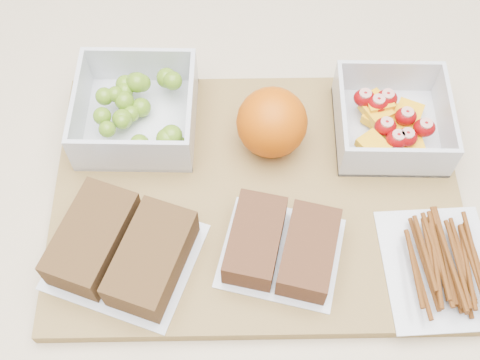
{
  "coord_description": "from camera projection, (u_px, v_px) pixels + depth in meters",
  "views": [
    {
      "loc": [
        0.01,
        -0.3,
        1.46
      ],
      "look_at": [
        0.01,
        0.01,
        0.93
      ],
      "focal_mm": 45.0,
      "sensor_mm": 36.0,
      "label": 1
    }
  ],
  "objects": [
    {
      "name": "sandwich_bag_center",
      "position": [
        282.0,
        246.0,
        0.57
      ],
      "size": [
        0.13,
        0.12,
        0.04
      ],
      "color": "silver",
      "rests_on": "cutting_board"
    },
    {
      "name": "sandwich_bag_left",
      "position": [
        122.0,
        249.0,
        0.57
      ],
      "size": [
        0.16,
        0.15,
        0.04
      ],
      "color": "silver",
      "rests_on": "cutting_board"
    },
    {
      "name": "pretzel_bag",
      "position": [
        442.0,
        263.0,
        0.57
      ],
      "size": [
        0.11,
        0.13,
        0.03
      ],
      "color": "silver",
      "rests_on": "cutting_board"
    },
    {
      "name": "orange",
      "position": [
        272.0,
        123.0,
        0.62
      ],
      "size": [
        0.07,
        0.07,
        0.07
      ],
      "primitive_type": "sphere",
      "color": "#CD5304",
      "rests_on": "cutting_board"
    },
    {
      "name": "cutting_board",
      "position": [
        257.0,
        195.0,
        0.63
      ],
      "size": [
        0.43,
        0.31,
        0.02
      ],
      "primitive_type": "cube",
      "rotation": [
        0.0,
        0.0,
        0.03
      ],
      "color": "olive",
      "rests_on": "counter"
    },
    {
      "name": "counter",
      "position": [
        236.0,
        326.0,
        1.02
      ],
      "size": [
        1.2,
        0.9,
        0.9
      ],
      "primitive_type": "cube",
      "color": "beige",
      "rests_on": "ground"
    },
    {
      "name": "grape_container",
      "position": [
        138.0,
        110.0,
        0.65
      ],
      "size": [
        0.13,
        0.13,
        0.05
      ],
      "color": "silver",
      "rests_on": "cutting_board"
    },
    {
      "name": "fruit_container",
      "position": [
        391.0,
        122.0,
        0.64
      ],
      "size": [
        0.12,
        0.12,
        0.05
      ],
      "color": "silver",
      "rests_on": "cutting_board"
    }
  ]
}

